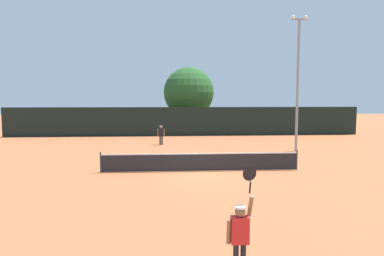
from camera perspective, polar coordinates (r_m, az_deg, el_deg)
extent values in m
plane|color=#9E5633|center=(18.63, 1.40, -7.03)|extent=(120.00, 120.00, 0.00)
cube|color=#232328|center=(18.54, 1.40, -5.59)|extent=(10.38, 0.03, 0.91)
cube|color=white|center=(18.46, 1.40, -4.20)|extent=(10.38, 0.04, 0.06)
cylinder|color=#333338|center=(18.78, -14.65, -5.43)|extent=(0.08, 0.08, 1.07)
cylinder|color=#333338|center=(19.69, 16.68, -5.00)|extent=(0.08, 0.08, 1.07)
cube|color=black|center=(35.20, -1.14, 1.08)|extent=(35.65, 0.12, 2.89)
cube|color=red|center=(7.82, 7.80, -16.12)|extent=(0.38, 0.22, 0.59)
sphere|color=#8C6647|center=(7.69, 7.84, -13.34)|extent=(0.22, 0.22, 0.22)
cylinder|color=white|center=(7.66, 7.84, -12.66)|extent=(0.24, 0.24, 0.04)
cylinder|color=#8C6647|center=(7.79, 5.99, -16.43)|extent=(0.09, 0.17, 0.56)
cylinder|color=#8C6647|center=(7.79, 9.49, -12.39)|extent=(0.09, 0.31, 0.54)
cylinder|color=black|center=(7.73, 9.43, -9.51)|extent=(0.04, 0.11, 0.28)
ellipsoid|color=black|center=(7.72, 9.36, -7.32)|extent=(0.30, 0.13, 0.36)
cube|color=black|center=(28.65, -5.06, -0.65)|extent=(0.38, 0.22, 0.57)
sphere|color=#8C6647|center=(28.61, -5.07, 0.12)|extent=(0.22, 0.22, 0.22)
cylinder|color=white|center=(28.60, -5.07, 0.30)|extent=(0.23, 0.23, 0.04)
cylinder|color=black|center=(28.72, -5.21, -1.98)|extent=(0.12, 0.12, 0.77)
cylinder|color=black|center=(28.72, -4.89, -1.98)|extent=(0.12, 0.12, 0.77)
cylinder|color=#8C6647|center=(28.65, -5.54, -0.71)|extent=(0.09, 0.17, 0.54)
cylinder|color=#8C6647|center=(28.64, -4.58, -0.71)|extent=(0.09, 0.15, 0.54)
sphere|color=#CCE033|center=(22.17, 7.66, -5.02)|extent=(0.07, 0.07, 0.07)
cylinder|color=gray|center=(26.13, 16.80, 6.46)|extent=(0.18, 0.18, 9.26)
cube|color=gray|center=(26.67, 17.07, 16.56)|extent=(1.10, 0.10, 0.10)
sphere|color=#F2EDCC|center=(26.54, 16.13, 16.93)|extent=(0.28, 0.28, 0.28)
sphere|color=#F2EDCC|center=(26.85, 18.02, 16.74)|extent=(0.28, 0.28, 0.28)
cylinder|color=brown|center=(39.26, -0.52, 1.06)|extent=(0.56, 0.56, 2.30)
sphere|color=#235123|center=(39.17, -0.52, 5.81)|extent=(5.60, 5.60, 5.60)
cube|color=black|center=(40.53, -6.21, 0.38)|extent=(1.95, 4.22, 0.90)
cube|color=#2D333D|center=(40.17, -6.24, 1.44)|extent=(1.72, 2.22, 0.64)
cylinder|color=black|center=(41.99, -7.29, 0.12)|extent=(0.22, 0.60, 0.60)
cylinder|color=black|center=(41.92, -4.97, 0.14)|extent=(0.22, 0.60, 0.60)
cylinder|color=black|center=(39.21, -7.53, -0.23)|extent=(0.22, 0.60, 0.60)
cylinder|color=black|center=(39.13, -5.05, -0.22)|extent=(0.22, 0.60, 0.60)
cube|color=black|center=(42.79, 1.07, 0.66)|extent=(2.35, 4.38, 0.90)
cube|color=#2D333D|center=(42.44, 1.11, 1.66)|extent=(1.93, 2.37, 0.64)
cylinder|color=black|center=(44.14, -0.19, 0.40)|extent=(0.22, 0.60, 0.60)
cylinder|color=black|center=(44.28, 2.01, 0.42)|extent=(0.22, 0.60, 0.60)
cylinder|color=black|center=(41.36, 0.07, 0.09)|extent=(0.22, 0.60, 0.60)
cylinder|color=black|center=(41.51, 2.41, 0.10)|extent=(0.22, 0.60, 0.60)
cube|color=white|center=(45.19, 10.53, 0.81)|extent=(2.29, 4.36, 0.90)
cube|color=#2D333D|center=(44.85, 10.64, 1.76)|extent=(1.90, 2.35, 0.64)
cylinder|color=black|center=(46.37, 9.07, 0.57)|extent=(0.22, 0.60, 0.60)
cylinder|color=black|center=(46.78, 11.10, 0.57)|extent=(0.22, 0.60, 0.60)
cylinder|color=black|center=(43.65, 9.90, 0.28)|extent=(0.22, 0.60, 0.60)
cylinder|color=black|center=(44.09, 12.04, 0.29)|extent=(0.22, 0.60, 0.60)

